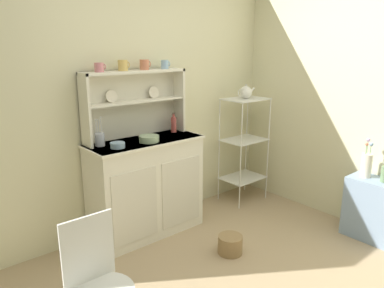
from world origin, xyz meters
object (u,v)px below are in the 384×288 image
utensil_jar (100,139)px  porcelain_teapot (246,92)px  hutch_cabinet (146,186)px  jam_bottle (174,124)px  bakers_rack (244,139)px  floor_basket (230,244)px  cup_rose_0 (99,67)px  bowl_mixing_large (118,145)px  flower_vase (366,164)px  side_shelf_blue (374,210)px  wire_chair (96,277)px  hutch_shelf_unit (133,98)px

utensil_jar → porcelain_teapot: bearing=-3.9°
hutch_cabinet → jam_bottle: 0.66m
bakers_rack → floor_basket: (-0.95, -0.74, -0.65)m
cup_rose_0 → bowl_mixing_large: 0.66m
hutch_cabinet → floor_basket: bearing=-66.3°
floor_basket → porcelain_teapot: (0.95, 0.74, 1.16)m
flower_vase → jam_bottle: bearing=129.1°
hutch_cabinet → flower_vase: size_ratio=2.94×
hutch_cabinet → flower_vase: (1.53, -1.31, 0.22)m
side_shelf_blue → wire_chair: size_ratio=0.67×
wire_chair → cup_rose_0: 1.72m
porcelain_teapot → cup_rose_0: bearing=174.4°
hutch_cabinet → bakers_rack: bakers_rack is taller
flower_vase → bakers_rack: bearing=100.7°
porcelain_teapot → flower_vase: 1.41m
bakers_rack → bowl_mixing_large: bearing=-178.7°
wire_chair → floor_basket: bearing=-19.3°
hutch_shelf_unit → bakers_rack: 1.42m
flower_vase → floor_basket: bearing=155.7°
side_shelf_blue → floor_basket: bearing=151.1°
hutch_cabinet → bakers_rack: size_ratio=0.91×
wire_chair → bowl_mixing_large: bowl_mixing_large is taller
bakers_rack → flower_vase: size_ratio=3.22×
hutch_cabinet → flower_vase: bearing=-40.6°
wire_chair → porcelain_teapot: (2.31, 1.02, 0.73)m
hutch_shelf_unit → bowl_mixing_large: size_ratio=8.19×
wire_chair → hutch_cabinet: bearing=14.9°
hutch_cabinet → porcelain_teapot: size_ratio=4.75×
jam_bottle → wire_chair: bearing=-141.0°
wire_chair → side_shelf_blue: bearing=-39.5°
wire_chair → cup_rose_0: (0.68, 1.18, 1.05)m
hutch_shelf_unit → porcelain_teapot: (1.29, -0.20, -0.03)m
side_shelf_blue → floor_basket: size_ratio=2.69×
wire_chair → flower_vase: bearing=-36.9°
hutch_cabinet → floor_basket: (0.34, -0.77, -0.39)m
floor_basket → jam_bottle: (0.06, 0.86, 0.91)m
side_shelf_blue → bowl_mixing_large: (-1.85, 1.36, 0.65)m
wire_chair → flower_vase: flower_vase is taller
hutch_cabinet → cup_rose_0: cup_rose_0 is taller
utensil_jar → bowl_mixing_large: bearing=-61.1°
side_shelf_blue → bakers_rack: bearing=99.8°
floor_basket → hutch_cabinet: bearing=113.7°
floor_basket → utensil_jar: utensil_jar is taller
bowl_mixing_large → porcelain_teapot: 1.63m
hutch_cabinet → jam_bottle: jam_bottle is taller
wire_chair → porcelain_teapot: 2.63m
hutch_cabinet → side_shelf_blue: size_ratio=1.89×
side_shelf_blue → hutch_shelf_unit: bearing=133.8°
bakers_rack → floor_basket: bearing=-142.3°
hutch_shelf_unit → hutch_cabinet: bearing=-90.0°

